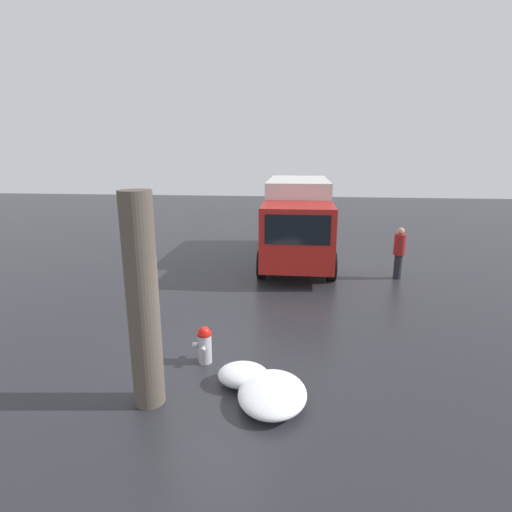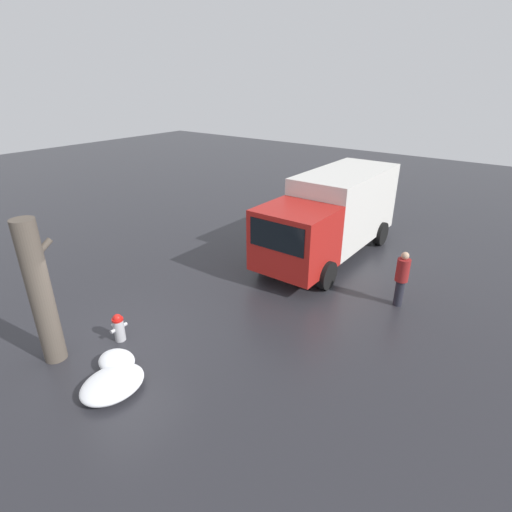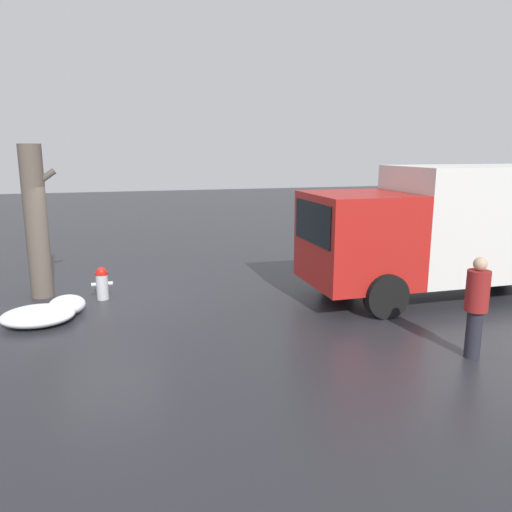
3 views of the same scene
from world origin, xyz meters
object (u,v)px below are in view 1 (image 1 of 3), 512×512
Objects in this scene: delivery_truck at (298,218)px; pedestrian at (399,251)px; tree_trunk at (143,302)px; fire_hydrant at (204,344)px.

pedestrian is at bearing 147.70° from delivery_truck.
tree_trunk is at bearing -161.89° from pedestrian.
tree_trunk is 9.49m from delivery_truck.
delivery_truck is (7.87, -1.71, 1.22)m from fire_hydrant.
delivery_truck is at bearing 113.63° from pedestrian.
fire_hydrant is at bearing -24.34° from tree_trunk.
tree_trunk reaches higher than pedestrian.
tree_trunk is 2.06× the size of pedestrian.
fire_hydrant is at bearing -164.42° from pedestrian.
pedestrian is at bearing -132.64° from fire_hydrant.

